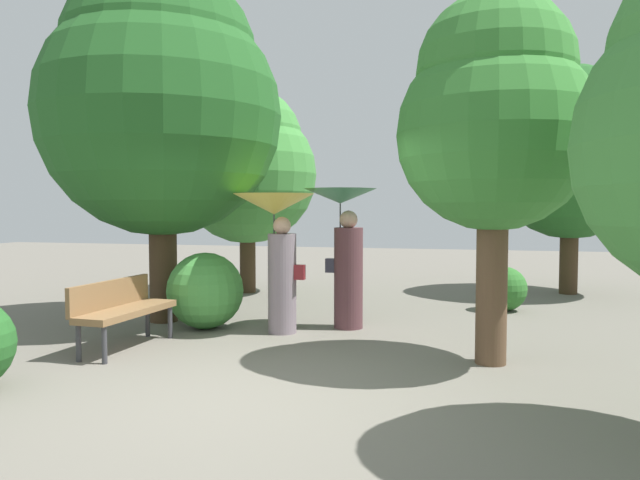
{
  "coord_description": "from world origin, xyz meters",
  "views": [
    {
      "loc": [
        2.05,
        -4.9,
        1.71
      ],
      "look_at": [
        0.0,
        3.21,
        1.26
      ],
      "focal_mm": 32.95,
      "sensor_mm": 36.0,
      "label": 1
    }
  ],
  "objects": [
    {
      "name": "tree_mid_left",
      "position": [
        -2.39,
        3.05,
        3.34
      ],
      "size": [
        3.57,
        3.57,
        5.33
      ],
      "color": "#42301E",
      "rests_on": "ground"
    },
    {
      "name": "tree_far_back",
      "position": [
        4.01,
        7.61,
        2.83
      ],
      "size": [
        3.02,
        3.02,
        4.51
      ],
      "color": "#42301E",
      "rests_on": "ground"
    },
    {
      "name": "person_right",
      "position": [
        0.35,
        3.25,
        1.29
      ],
      "size": [
        1.03,
        1.03,
        1.99
      ],
      "rotation": [
        0.0,
        0.0,
        1.51
      ],
      "color": "#563338",
      "rests_on": "ground"
    },
    {
      "name": "park_bench",
      "position": [
        -2.02,
        1.37,
        0.51
      ],
      "size": [
        0.57,
        1.52,
        0.83
      ],
      "rotation": [
        0.0,
        0.0,
        1.52
      ],
      "color": "#38383D",
      "rests_on": "ground"
    },
    {
      "name": "bush_path_right",
      "position": [
        -1.55,
        2.72,
        0.54
      ],
      "size": [
        1.08,
        1.08,
        1.08
      ],
      "primitive_type": "sphere",
      "color": "#428C3D",
      "rests_on": "ground"
    },
    {
      "name": "bush_behind_bench",
      "position": [
        2.66,
        5.27,
        0.37
      ],
      "size": [
        0.74,
        0.74,
        0.74
      ],
      "primitive_type": "sphere",
      "color": "#2D6B28",
      "rests_on": "ground"
    },
    {
      "name": "ground_plane",
      "position": [
        0.0,
        0.0,
        0.0
      ],
      "size": [
        40.0,
        40.0,
        0.0
      ],
      "primitive_type": "plane",
      "color": "#6B665B"
    },
    {
      "name": "tree_near_left",
      "position": [
        -2.27,
        6.22,
        2.6
      ],
      "size": [
        2.79,
        2.79,
        4.15
      ],
      "color": "#42301E",
      "rests_on": "ground"
    },
    {
      "name": "person_left",
      "position": [
        -0.48,
        2.72,
        1.36
      ],
      "size": [
        1.11,
        1.11,
        1.91
      ],
      "rotation": [
        0.0,
        0.0,
        1.51
      ],
      "color": "gray",
      "rests_on": "ground"
    },
    {
      "name": "tree_mid_right",
      "position": [
        2.31,
        1.74,
        2.71
      ],
      "size": [
        2.11,
        2.11,
        4.03
      ],
      "color": "brown",
      "rests_on": "ground"
    }
  ]
}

